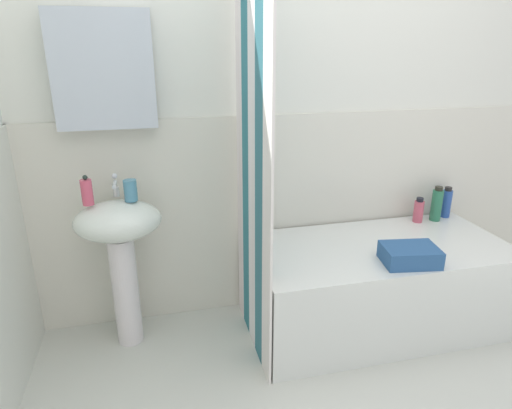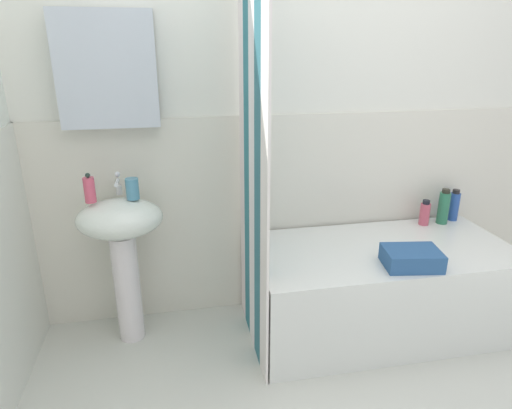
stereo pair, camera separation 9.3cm
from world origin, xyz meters
name	(u,v)px [view 1 (the left image)]	position (x,y,z in m)	size (l,w,h in m)	color
wall_back_tiled	(289,124)	(-0.06, 1.26, 1.14)	(3.60, 0.18, 2.40)	silver
sink	(120,242)	(-1.04, 1.03, 0.60)	(0.44, 0.34, 0.82)	silver
faucet	(115,186)	(-1.04, 1.11, 0.88)	(0.03, 0.12, 0.12)	silver
soap_dispenser	(87,192)	(-1.17, 1.03, 0.89)	(0.06, 0.06, 0.15)	#CF4B64
toothbrush_cup	(130,190)	(-0.97, 1.04, 0.88)	(0.07, 0.07, 0.11)	teal
bathtub	(376,285)	(0.37, 0.86, 0.25)	(1.45, 0.72, 0.51)	silver
shower_curtain	(253,169)	(-0.37, 0.86, 1.00)	(0.01, 0.72, 2.00)	white
shampoo_bottle	(446,203)	(0.99, 1.16, 0.60)	(0.06, 0.06, 0.20)	#294FA0
lotion_bottle	(437,204)	(0.89, 1.12, 0.61)	(0.07, 0.07, 0.22)	#2B7351
conditioner_bottle	(419,211)	(0.77, 1.13, 0.58)	(0.06, 0.06, 0.16)	#C75165
towel_folded	(410,255)	(0.40, 0.63, 0.55)	(0.28, 0.20, 0.09)	#2B5488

